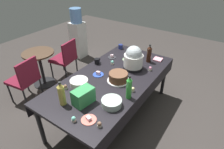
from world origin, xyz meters
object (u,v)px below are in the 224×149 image
at_px(ceramic_snack_bowl, 79,83).
at_px(maroon_chair_right, 65,57).
at_px(slow_cooker, 133,58).
at_px(dessert_plate_cobalt, 98,74).
at_px(water_cooler, 78,35).
at_px(glass_salad_bowl, 112,103).
at_px(dessert_plate_charcoal, 112,57).
at_px(soda_bottle_ginger_ale, 62,94).
at_px(soda_bottle_lime_soda, 129,88).
at_px(frosted_layer_cake, 118,77).
at_px(round_cafe_table, 40,63).
at_px(coffee_mug_navy, 121,47).
at_px(potluck_table, 112,81).
at_px(soda_carton, 83,96).
at_px(dessert_plate_coral, 89,119).
at_px(cupcake_mint, 74,119).
at_px(cupcake_berry, 112,62).
at_px(cupcake_vanilla, 66,87).
at_px(coffee_mug_black, 97,61).
at_px(maroon_chair_left, 25,78).
at_px(cupcake_lemon, 150,69).
at_px(soda_bottle_cola, 149,54).
at_px(dessert_plate_sage, 126,59).
at_px(cupcake_cocoa, 99,125).
at_px(cupcake_rose, 133,90).
at_px(dessert_plate_white, 131,54).

distance_m(ceramic_snack_bowl, maroon_chair_right, 1.51).
height_order(slow_cooker, dessert_plate_cobalt, slow_cooker).
xyz_separation_m(dessert_plate_cobalt, water_cooler, (1.39, 1.74, -0.17)).
xyz_separation_m(glass_salad_bowl, dessert_plate_charcoal, (1.03, 0.71, -0.03)).
xyz_separation_m(glass_salad_bowl, soda_bottle_ginger_ale, (-0.31, 0.50, 0.11)).
height_order(soda_bottle_lime_soda, water_cooler, water_cooler).
bearing_deg(frosted_layer_cake, round_cafe_table, 90.81).
bearing_deg(coffee_mug_navy, potluck_table, -154.83).
height_order(frosted_layer_cake, coffee_mug_navy, frosted_layer_cake).
bearing_deg(ceramic_snack_bowl, dessert_plate_cobalt, -5.85).
bearing_deg(coffee_mug_navy, soda_carton, -163.45).
xyz_separation_m(potluck_table, frosted_layer_cake, (-0.02, -0.13, 0.13)).
xyz_separation_m(dessert_plate_coral, coffee_mug_navy, (1.78, 0.71, 0.03)).
bearing_deg(cupcake_mint, potluck_table, 9.02).
relative_size(cupcake_berry, water_cooler, 0.05).
bearing_deg(potluck_table, cupcake_vanilla, 148.64).
relative_size(cupcake_vanilla, coffee_mug_navy, 0.55).
relative_size(dessert_plate_coral, coffee_mug_black, 1.34).
bearing_deg(potluck_table, soda_bottle_lime_soda, -121.38).
bearing_deg(dessert_plate_cobalt, dessert_plate_charcoal, 14.39).
bearing_deg(frosted_layer_cake, ceramic_snack_bowl, 137.30).
distance_m(maroon_chair_left, round_cafe_table, 0.54).
relative_size(cupcake_lemon, soda_bottle_cola, 0.22).
bearing_deg(water_cooler, dessert_plate_sage, -111.38).
bearing_deg(soda_carton, cupcake_lemon, -9.05).
height_order(cupcake_cocoa, soda_bottle_lime_soda, soda_bottle_lime_soda).
bearing_deg(cupcake_vanilla, frosted_layer_cake, -40.72).
xyz_separation_m(dessert_plate_sage, soda_bottle_ginger_ale, (-1.42, 0.05, 0.14)).
bearing_deg(dessert_plate_charcoal, cupcake_cocoa, -150.27).
bearing_deg(cupcake_mint, maroon_chair_left, 75.47).
bearing_deg(maroon_chair_right, cupcake_rose, -105.95).
distance_m(coffee_mug_navy, soda_carton, 1.67).
height_order(potluck_table, cupcake_lemon, cupcake_lemon).
xyz_separation_m(maroon_chair_left, maroon_chair_right, (0.95, 0.00, 0.00)).
distance_m(slow_cooker, cupcake_cocoa, 1.31).
xyz_separation_m(dessert_plate_sage, coffee_mug_black, (-0.40, 0.33, 0.04)).
bearing_deg(soda_bottle_ginger_ale, dessert_plate_cobalt, 3.90).
height_order(slow_cooker, soda_bottle_cola, slow_cooker).
bearing_deg(water_cooler, dessert_plate_cobalt, -128.46).
distance_m(dessert_plate_white, maroon_chair_right, 1.41).
distance_m(coffee_mug_black, round_cafe_table, 1.30).
bearing_deg(ceramic_snack_bowl, dessert_plate_sage, -7.86).
xyz_separation_m(potluck_table, cupcake_cocoa, (-0.86, -0.43, 0.09)).
bearing_deg(glass_salad_bowl, coffee_mug_navy, 28.45).
xyz_separation_m(cupcake_lemon, cupcake_berry, (-0.17, 0.60, 0.00)).
distance_m(ceramic_snack_bowl, cupcake_lemon, 1.13).
xyz_separation_m(cupcake_vanilla, coffee_mug_black, (0.79, 0.08, 0.01)).
distance_m(soda_bottle_ginger_ale, maroon_chair_left, 1.39).
height_order(cupcake_cocoa, cupcake_vanilla, same).
relative_size(ceramic_snack_bowl, dessert_plate_coral, 1.44).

